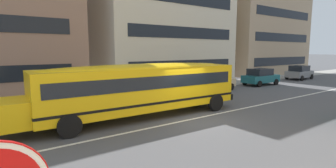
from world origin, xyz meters
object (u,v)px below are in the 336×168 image
Objects in this scene: school_bus at (139,86)px; parked_car_teal_far_corner at (260,77)px; parked_car_grey_under_tree at (299,72)px; parked_car_beige_mid_block at (213,81)px.

parked_car_teal_far_corner is at bearing -165.45° from school_bus.
parked_car_grey_under_tree is 14.38m from parked_car_beige_mid_block.
parked_car_beige_mid_block is 6.27m from parked_car_teal_far_corner.
school_bus reaches higher than parked_car_grey_under_tree.
parked_car_teal_far_corner is at bearing 178.68° from parked_car_grey_under_tree.
school_bus is at bearing -159.55° from parked_car_beige_mid_block.
parked_car_beige_mid_block is at bearing 179.26° from parked_car_teal_far_corner.
school_bus is 16.15m from parked_car_teal_far_corner.
parked_car_grey_under_tree and parked_car_teal_far_corner have the same top height.
parked_car_teal_far_corner is at bearing -5.14° from parked_car_beige_mid_block.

